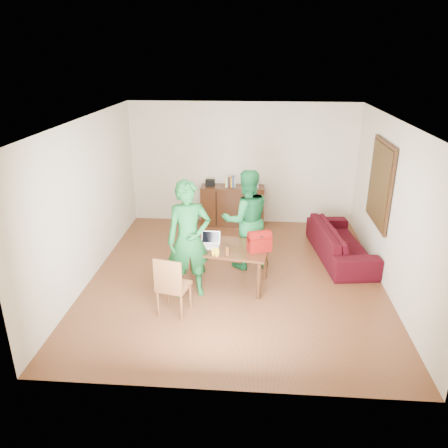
# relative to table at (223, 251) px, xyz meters

# --- Properties ---
(room) EXTENTS (5.20, 5.70, 2.90)m
(room) POSITION_rel_table_xyz_m (0.21, 0.37, 0.69)
(room) COLOR #422310
(room) RESTS_ON ground
(table) EXTENTS (1.60, 1.07, 0.70)m
(table) POSITION_rel_table_xyz_m (0.00, 0.00, 0.00)
(table) COLOR black
(table) RESTS_ON ground
(chair) EXTENTS (0.52, 0.50, 0.95)m
(chair) POSITION_rel_table_xyz_m (-0.67, -0.94, -0.34)
(chair) COLOR brown
(chair) RESTS_ON ground
(person_near) EXTENTS (0.80, 0.64, 1.90)m
(person_near) POSITION_rel_table_xyz_m (-0.51, -0.35, 0.34)
(person_near) COLOR #135522
(person_near) RESTS_ON ground
(person_far) EXTENTS (1.04, 0.91, 1.81)m
(person_far) POSITION_rel_table_xyz_m (0.36, 0.71, 0.29)
(person_far) COLOR #166430
(person_far) RESTS_ON ground
(laptop) EXTENTS (0.32, 0.23, 0.22)m
(laptop) POSITION_rel_table_xyz_m (-0.22, -0.04, 0.13)
(laptop) COLOR white
(laptop) RESTS_ON table
(bananas) EXTENTS (0.18, 0.14, 0.06)m
(bananas) POSITION_rel_table_xyz_m (-0.09, -0.40, 0.11)
(bananas) COLOR gold
(bananas) RESTS_ON table
(bottle) EXTENTS (0.07, 0.07, 0.17)m
(bottle) POSITION_rel_table_xyz_m (0.09, -0.34, 0.17)
(bottle) COLOR #592D14
(bottle) RESTS_ON table
(red_bag) EXTENTS (0.41, 0.31, 0.27)m
(red_bag) POSITION_rel_table_xyz_m (0.59, -0.12, 0.22)
(red_bag) COLOR maroon
(red_bag) RESTS_ON table
(sofa) EXTENTS (1.09, 2.20, 0.62)m
(sofa) POSITION_rel_table_xyz_m (2.15, 1.20, -0.31)
(sofa) COLOR #400809
(sofa) RESTS_ON ground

